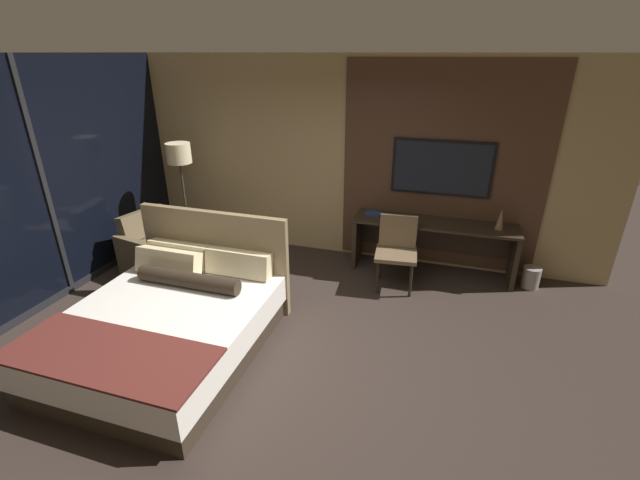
% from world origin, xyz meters
% --- Properties ---
extents(ground_plane, '(16.00, 16.00, 0.00)m').
position_xyz_m(ground_plane, '(0.00, 0.00, 0.00)').
color(ground_plane, '#332823').
extents(wall_back_tv_panel, '(7.20, 0.09, 2.80)m').
position_xyz_m(wall_back_tv_panel, '(0.20, 2.59, 1.40)').
color(wall_back_tv_panel, tan).
rests_on(wall_back_tv_panel, ground_plane).
extents(wall_left_window, '(0.06, 6.00, 2.80)m').
position_xyz_m(wall_left_window, '(-3.00, 0.40, 1.32)').
color(wall_left_window, black).
rests_on(wall_left_window, ground_plane).
extents(bed, '(1.82, 2.14, 1.17)m').
position_xyz_m(bed, '(-1.05, -0.21, 0.31)').
color(bed, '#33281E').
rests_on(bed, ground_plane).
extents(desk, '(2.13, 0.51, 0.74)m').
position_xyz_m(desk, '(1.35, 2.32, 0.52)').
color(desk, '#2D2319').
rests_on(desk, ground_plane).
extents(tv, '(1.28, 0.04, 0.72)m').
position_xyz_m(tv, '(1.35, 2.52, 1.42)').
color(tv, black).
extents(desk_chair, '(0.56, 0.55, 0.92)m').
position_xyz_m(desk_chair, '(0.93, 1.81, 0.56)').
color(desk_chair, brown).
rests_on(desk_chair, ground_plane).
extents(armchair_by_window, '(1.01, 1.03, 0.82)m').
position_xyz_m(armchair_by_window, '(-2.21, 1.27, 0.28)').
color(armchair_by_window, brown).
rests_on(armchair_by_window, ground_plane).
extents(floor_lamp, '(0.34, 0.34, 1.65)m').
position_xyz_m(floor_lamp, '(-2.19, 1.90, 1.38)').
color(floor_lamp, '#282623').
rests_on(floor_lamp, ground_plane).
extents(vase_tall, '(0.10, 0.10, 0.27)m').
position_xyz_m(vase_tall, '(2.14, 2.28, 0.88)').
color(vase_tall, '#846647').
rests_on(vase_tall, desk).
extents(book, '(0.25, 0.20, 0.03)m').
position_xyz_m(book, '(0.52, 2.34, 0.76)').
color(book, navy).
rests_on(book, desk).
extents(waste_bin, '(0.22, 0.22, 0.28)m').
position_xyz_m(waste_bin, '(2.62, 2.25, 0.14)').
color(waste_bin, gray).
rests_on(waste_bin, ground_plane).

